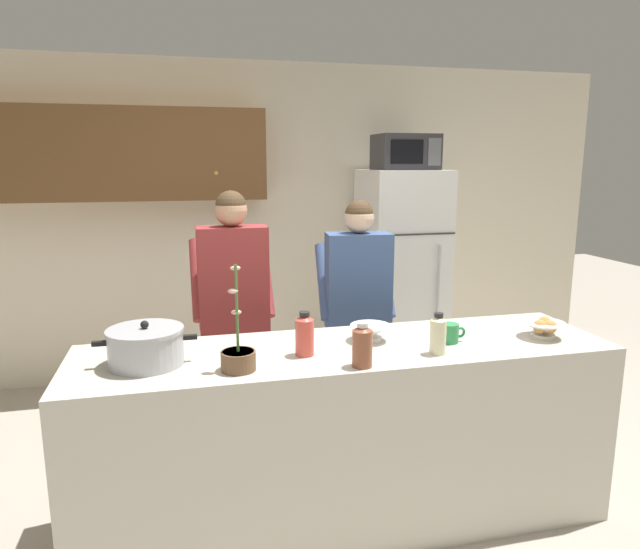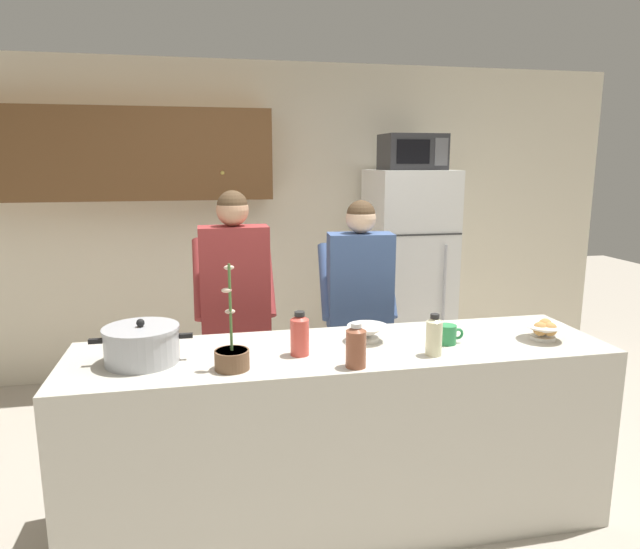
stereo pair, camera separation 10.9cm
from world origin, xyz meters
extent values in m
plane|color=#B2A899|center=(0.00, 0.00, 0.00)|extent=(14.00, 14.00, 0.00)
cube|color=beige|center=(0.00, 2.30, 1.30)|extent=(6.00, 0.12, 2.60)
cube|color=brown|center=(-1.20, 2.07, 1.85)|extent=(2.21, 0.34, 0.69)
sphere|color=gold|center=(-0.48, 1.90, 1.71)|extent=(0.03, 0.03, 0.03)
cube|color=beige|center=(0.00, 0.00, 0.46)|extent=(2.59, 0.68, 0.92)
cube|color=white|center=(1.02, 1.85, 0.87)|extent=(0.64, 0.64, 1.73)
cube|color=#333333|center=(1.02, 1.53, 1.25)|extent=(0.63, 0.01, 0.01)
cylinder|color=#B2B2B7|center=(1.19, 1.50, 0.78)|extent=(0.02, 0.02, 0.78)
cube|color=#2D2D30|center=(1.02, 1.83, 1.87)|extent=(0.48, 0.36, 0.28)
cube|color=black|center=(0.96, 1.65, 1.87)|extent=(0.26, 0.01, 0.18)
cube|color=#59595B|center=(1.18, 1.65, 1.87)|extent=(0.11, 0.01, 0.21)
cylinder|color=black|center=(-0.39, 0.85, 0.40)|extent=(0.11, 0.11, 0.79)
cylinder|color=black|center=(-0.54, 0.85, 0.40)|extent=(0.11, 0.11, 0.79)
cube|color=#993333|center=(-0.47, 0.85, 1.11)|extent=(0.41, 0.20, 0.63)
sphere|color=tan|center=(-0.47, 0.85, 1.52)|extent=(0.19, 0.19, 0.19)
sphere|color=#4C3823|center=(-0.47, 0.85, 1.54)|extent=(0.18, 0.18, 0.18)
cylinder|color=#993333|center=(-0.26, 0.97, 1.09)|extent=(0.08, 0.37, 0.48)
cylinder|color=#993333|center=(-0.67, 0.96, 1.09)|extent=(0.08, 0.37, 0.48)
cylinder|color=#33384C|center=(0.37, 0.78, 0.38)|extent=(0.11, 0.11, 0.76)
cylinder|color=#33384C|center=(0.23, 0.80, 0.38)|extent=(0.11, 0.11, 0.76)
cube|color=#3F598C|center=(0.30, 0.79, 1.07)|extent=(0.42, 0.24, 0.60)
sphere|color=beige|center=(0.30, 0.79, 1.46)|extent=(0.18, 0.18, 0.18)
sphere|color=#4C3823|center=(0.30, 0.79, 1.48)|extent=(0.18, 0.18, 0.18)
cylinder|color=#3F598C|center=(0.51, 0.89, 1.05)|extent=(0.12, 0.37, 0.47)
cylinder|color=#3F598C|center=(0.12, 0.93, 1.05)|extent=(0.12, 0.37, 0.47)
cylinder|color=#ADAFB5|center=(-0.92, -0.02, 0.99)|extent=(0.32, 0.32, 0.15)
cylinder|color=#ADAFB5|center=(-0.92, -0.02, 1.08)|extent=(0.33, 0.33, 0.02)
sphere|color=black|center=(-0.92, -0.02, 1.10)|extent=(0.04, 0.04, 0.04)
cube|color=black|center=(-1.12, -0.02, 1.03)|extent=(0.06, 0.02, 0.02)
cube|color=black|center=(-0.73, -0.02, 1.03)|extent=(0.06, 0.02, 0.02)
cylinder|color=#2D8C4C|center=(0.51, -0.05, 0.97)|extent=(0.09, 0.09, 0.10)
torus|color=#2D8C4C|center=(0.57, -0.05, 0.97)|extent=(0.06, 0.01, 0.06)
cylinder|color=white|center=(1.01, -0.09, 0.93)|extent=(0.12, 0.12, 0.02)
cone|color=white|center=(1.01, -0.09, 0.97)|extent=(0.22, 0.22, 0.06)
sphere|color=tan|center=(0.98, -0.11, 0.98)|extent=(0.07, 0.07, 0.07)
sphere|color=tan|center=(1.04, -0.06, 0.98)|extent=(0.07, 0.07, 0.07)
sphere|color=tan|center=(1.02, -0.13, 0.98)|extent=(0.07, 0.07, 0.07)
cylinder|color=white|center=(0.14, 0.07, 0.93)|extent=(0.11, 0.11, 0.02)
cone|color=white|center=(0.14, 0.07, 0.97)|extent=(0.20, 0.20, 0.06)
cylinder|color=brown|center=(-0.01, -0.27, 1.00)|extent=(0.09, 0.09, 0.16)
cone|color=brown|center=(-0.01, -0.27, 1.10)|extent=(0.09, 0.09, 0.03)
cylinder|color=white|center=(-0.01, -0.27, 1.11)|extent=(0.05, 0.05, 0.02)
cylinder|color=#D84C3F|center=(-0.22, -0.06, 1.00)|extent=(0.09, 0.09, 0.17)
cone|color=#D84C3F|center=(-0.22, -0.06, 1.10)|extent=(0.09, 0.09, 0.03)
cylinder|color=#262626|center=(-0.22, -0.06, 1.12)|extent=(0.05, 0.05, 0.02)
cylinder|color=beige|center=(0.38, -0.19, 1.00)|extent=(0.08, 0.08, 0.16)
cone|color=beige|center=(0.38, -0.19, 1.09)|extent=(0.08, 0.08, 0.02)
cylinder|color=#262626|center=(0.38, -0.19, 1.11)|extent=(0.04, 0.04, 0.02)
cylinder|color=brown|center=(-0.54, -0.18, 0.96)|extent=(0.15, 0.15, 0.09)
cylinder|color=#38281E|center=(-0.54, -0.18, 1.00)|extent=(0.14, 0.14, 0.01)
cylinder|color=#4C7238|center=(-0.54, -0.18, 1.19)|extent=(0.01, 0.02, 0.38)
ellipsoid|color=beige|center=(-0.54, -0.18, 1.17)|extent=(0.04, 0.03, 0.02)
ellipsoid|color=beige|center=(-0.55, -0.18, 1.27)|extent=(0.04, 0.03, 0.02)
ellipsoid|color=beige|center=(-0.54, -0.17, 1.36)|extent=(0.04, 0.03, 0.02)
camera|label=1|loc=(-0.74, -2.49, 1.80)|focal=31.61mm
camera|label=2|loc=(-0.63, -2.51, 1.80)|focal=31.61mm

